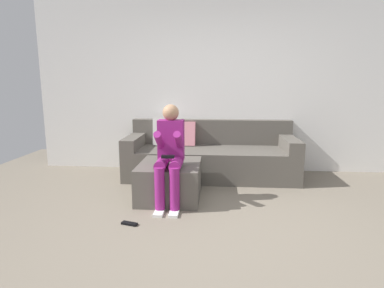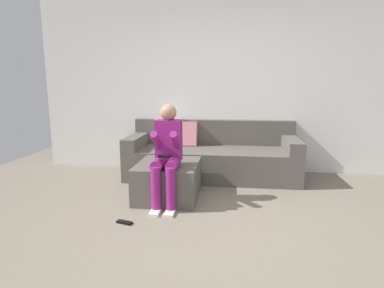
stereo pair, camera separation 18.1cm
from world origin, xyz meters
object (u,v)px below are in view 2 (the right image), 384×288
Objects in this scene: ottoman at (168,180)px; remote_near_ottoman at (125,222)px; person_seated at (167,152)px; couch_sectional at (211,157)px.

ottoman is 4.97× the size of remote_near_ottoman.
person_seated is at bearing 77.10° from remote_near_ottoman.
couch_sectional is at bearing 70.56° from person_seated.
remote_near_ottoman is at bearing -112.89° from couch_sectional.
ottoman reaches higher than remote_near_ottoman.
person_seated is at bearing -109.44° from couch_sectional.
ottoman is (-0.45, -0.97, -0.08)m from couch_sectional.
couch_sectional is at bearing 83.72° from remote_near_ottoman.
couch_sectional is 2.17× the size of person_seated.
person_seated is (0.03, -0.22, 0.40)m from ottoman.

